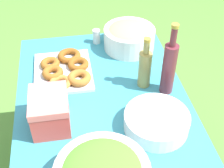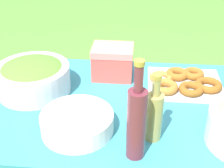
{
  "view_description": "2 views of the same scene",
  "coord_description": "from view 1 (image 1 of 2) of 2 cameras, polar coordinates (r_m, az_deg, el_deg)",
  "views": [
    {
      "loc": [
        0.96,
        -0.13,
        1.73
      ],
      "look_at": [
        -0.06,
        0.04,
        0.84
      ],
      "focal_mm": 50.0,
      "sensor_mm": 36.0,
      "label": 1
    },
    {
      "loc": [
        -0.07,
        1.08,
        1.49
      ],
      "look_at": [
        0.04,
        -0.08,
        0.8
      ],
      "focal_mm": 50.0,
      "sensor_mm": 36.0,
      "label": 2
    }
  ],
  "objects": [
    {
      "name": "cooler_box",
      "position": [
        1.28,
        -11.26,
        -4.88
      ],
      "size": [
        0.19,
        0.15,
        0.15
      ],
      "color": "#E04C42",
      "rests_on": "picnic_table"
    },
    {
      "name": "picnic_table",
      "position": [
        1.45,
        -1.28,
        -7.58
      ],
      "size": [
        1.24,
        0.78,
        0.75
      ],
      "color": "teal",
      "rests_on": "ground_plane"
    },
    {
      "name": "donut_platter",
      "position": [
        1.56,
        -8.59,
        2.59
      ],
      "size": [
        0.35,
        0.29,
        0.05
      ],
      "color": "silver",
      "rests_on": "picnic_table"
    },
    {
      "name": "pasta_bowl",
      "position": [
        1.71,
        3.18,
        8.74
      ],
      "size": [
        0.28,
        0.28,
        0.14
      ],
      "color": "white",
      "rests_on": "picnic_table"
    },
    {
      "name": "plate_stack",
      "position": [
        1.29,
        8.14,
        -6.79
      ],
      "size": [
        0.27,
        0.27,
        0.07
      ],
      "color": "white",
      "rests_on": "picnic_table"
    },
    {
      "name": "wine_bottle",
      "position": [
        1.4,
        10.4,
        3.1
      ],
      "size": [
        0.06,
        0.06,
        0.35
      ],
      "color": "maroon",
      "rests_on": "picnic_table"
    },
    {
      "name": "salt_shaker",
      "position": [
        1.76,
        -2.87,
        8.69
      ],
      "size": [
        0.04,
        0.04,
        0.08
      ],
      "color": "white",
      "rests_on": "picnic_table"
    },
    {
      "name": "olive_oil_bottle",
      "position": [
        1.44,
        6.02,
        2.99
      ],
      "size": [
        0.06,
        0.06,
        0.26
      ],
      "color": "#998E4C",
      "rests_on": "picnic_table"
    }
  ]
}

